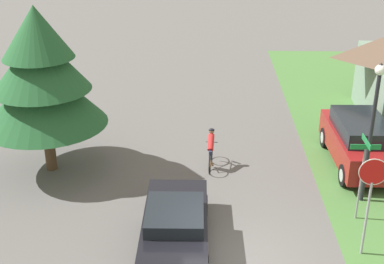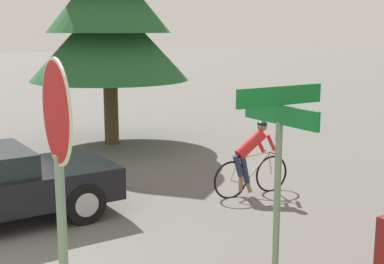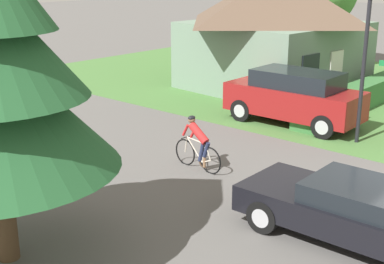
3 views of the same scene
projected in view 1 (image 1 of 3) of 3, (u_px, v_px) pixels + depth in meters
ground_plane at (227, 264)px, 14.57m from camera, size 140.00×140.00×0.00m
sedan_left_lane at (175, 226)px, 15.12m from camera, size 1.94×4.56×1.25m
cyclist at (211, 150)px, 19.55m from camera, size 0.44×1.69×1.46m
parked_suv_right at (359, 141)px, 19.55m from camera, size 1.98×4.67×1.88m
stop_sign at (371, 187)px, 14.14m from camera, size 0.77×0.08×2.98m
street_lamp at (374, 114)px, 16.39m from camera, size 0.33×0.33×4.71m
street_name_sign at (363, 165)px, 15.89m from camera, size 0.90×0.90×2.70m
conifer_tall_near at (41, 76)px, 18.22m from camera, size 4.33×4.33×5.98m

